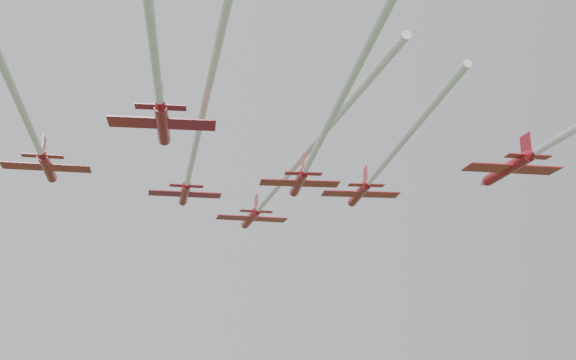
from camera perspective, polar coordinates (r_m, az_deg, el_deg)
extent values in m
cylinder|color=red|center=(101.27, -2.97, -3.02)|extent=(1.76, 9.44, 1.21)
cone|color=red|center=(106.75, -3.50, -3.64)|extent=(1.33, 2.06, 1.21)
cone|color=red|center=(96.12, -2.41, -2.36)|extent=(1.18, 1.39, 1.10)
ellipsoid|color=black|center=(103.49, -3.18, -3.03)|extent=(0.52, 1.07, 0.35)
cube|color=red|center=(100.36, -2.88, -3.07)|extent=(9.87, 3.44, 0.11)
cube|color=red|center=(97.13, -2.52, -2.49)|extent=(4.49, 1.58, 0.09)
cube|color=red|center=(97.61, -2.54, -1.82)|extent=(0.23, 1.99, 2.21)
cylinder|color=silver|center=(71.11, 1.53, 2.25)|extent=(3.70, 51.73, 0.66)
cylinder|color=red|center=(86.41, -8.18, -1.09)|extent=(1.25, 8.16, 1.05)
cone|color=red|center=(91.19, -8.34, -1.83)|extent=(1.09, 1.75, 1.05)
cone|color=red|center=(81.91, -8.00, -0.31)|extent=(0.98, 1.17, 0.96)
ellipsoid|color=black|center=(88.35, -8.23, -1.14)|extent=(0.42, 0.92, 0.31)
cube|color=red|center=(85.61, -8.15, -1.12)|extent=(8.48, 2.69, 0.10)
cube|color=red|center=(82.79, -8.04, -0.47)|extent=(3.85, 1.24, 0.08)
cube|color=red|center=(83.25, -8.02, 0.20)|extent=(0.14, 1.72, 1.91)
cylinder|color=silver|center=(58.92, -6.68, 5.61)|extent=(1.70, 47.23, 0.57)
cylinder|color=red|center=(89.30, 5.63, -1.09)|extent=(1.71, 9.11, 1.17)
cone|color=red|center=(94.52, 4.96, -1.90)|extent=(1.28, 1.98, 1.17)
cone|color=red|center=(84.41, 6.33, -0.23)|extent=(1.14, 1.34, 1.07)
ellipsoid|color=black|center=(91.43, 5.35, -1.15)|extent=(0.51, 1.04, 0.34)
cube|color=red|center=(88.43, 5.74, -1.12)|extent=(9.52, 3.32, 0.11)
cube|color=red|center=(85.37, 6.19, -0.41)|extent=(4.33, 1.53, 0.09)
cube|color=red|center=(85.87, 6.14, 0.31)|extent=(0.22, 1.92, 2.13)
cylinder|color=silver|center=(68.55, 9.37, 3.40)|extent=(2.60, 32.94, 0.64)
cylinder|color=red|center=(70.14, -18.48, 0.98)|extent=(1.21, 7.64, 0.98)
cone|color=red|center=(74.55, -18.07, 0.01)|extent=(1.03, 1.64, 0.98)
cone|color=red|center=(66.01, -18.91, 2.02)|extent=(0.93, 1.10, 0.90)
ellipsoid|color=black|center=(71.95, -18.29, 0.86)|extent=(0.40, 0.86, 0.29)
cube|color=red|center=(69.40, -18.56, 0.97)|extent=(7.94, 2.56, 0.09)
cube|color=red|center=(66.81, -18.82, 1.80)|extent=(3.61, 1.18, 0.07)
cube|color=red|center=(67.27, -18.73, 2.56)|extent=(0.14, 1.61, 1.79)
cylinder|color=red|center=(71.83, 0.85, -0.24)|extent=(1.36, 7.58, 0.98)
cone|color=red|center=(76.22, 0.40, -1.12)|extent=(1.06, 1.65, 0.98)
cone|color=red|center=(67.72, 1.32, 0.70)|extent=(0.94, 1.11, 0.89)
ellipsoid|color=black|center=(73.62, 0.66, -0.33)|extent=(0.42, 0.86, 0.28)
cube|color=red|center=(71.09, 0.92, -0.26)|extent=(7.92, 2.70, 0.09)
cube|color=red|center=(68.52, 1.22, 0.51)|extent=(3.60, 1.24, 0.07)
cube|color=red|center=(68.96, 1.20, 1.25)|extent=(0.17, 1.60, 1.77)
cylinder|color=silver|center=(51.59, 3.97, 5.88)|extent=(2.23, 33.43, 0.53)
cylinder|color=red|center=(73.62, 16.96, 0.86)|extent=(1.18, 8.96, 1.16)
cone|color=red|center=(78.32, 15.22, -0.22)|extent=(1.16, 1.90, 1.16)
cone|color=red|center=(69.29, 18.82, 2.01)|extent=(1.06, 1.27, 1.05)
ellipsoid|color=black|center=(75.55, 16.24, 0.73)|extent=(0.44, 1.00, 0.34)
cube|color=red|center=(72.83, 17.27, 0.84)|extent=(9.28, 2.76, 0.11)
cube|color=red|center=(70.13, 18.44, 1.78)|extent=(4.22, 1.27, 0.08)
cube|color=red|center=(70.64, 18.28, 2.63)|extent=(0.11, 1.90, 2.11)
cylinder|color=red|center=(56.24, -9.88, 4.40)|extent=(1.32, 7.83, 1.01)
cone|color=red|center=(60.72, -9.71, 2.91)|extent=(1.07, 1.69, 1.01)
cone|color=red|center=(52.08, -10.07, 6.04)|extent=(0.96, 1.14, 0.92)
ellipsoid|color=black|center=(58.10, -9.79, 4.14)|extent=(0.42, 0.89, 0.29)
cube|color=red|center=(55.48, -9.92, 4.43)|extent=(8.16, 2.70, 0.09)
cube|color=red|center=(52.89, -10.03, 5.70)|extent=(3.71, 1.24, 0.07)
cube|color=red|center=(53.42, -9.97, 6.64)|extent=(0.16, 1.65, 1.84)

